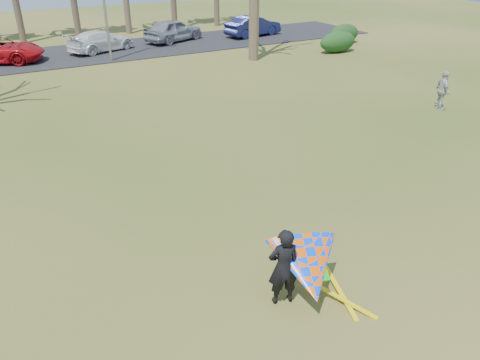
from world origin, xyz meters
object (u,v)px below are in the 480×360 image
pedestrian_b (443,91)px  kite_flyer (306,268)px  car_4 (173,30)px  car_5 (253,26)px  car_3 (101,41)px

pedestrian_b → kite_flyer: (-12.83, -7.20, -0.01)m
car_4 → car_5: 6.32m
pedestrian_b → car_3: bearing=51.3°
pedestrian_b → car_5: bearing=18.8°
car_4 → kite_flyer: kite_flyer is taller
car_5 → kite_flyer: bearing=141.2°
pedestrian_b → car_4: bearing=36.4°
car_3 → kite_flyer: kite_flyer is taller
car_5 → kite_flyer: 30.24m
car_4 → car_5: bearing=-122.5°
car_4 → car_5: size_ratio=1.02×
car_3 → car_5: bearing=-112.1°
car_4 → kite_flyer: bearing=140.2°
car_5 → pedestrian_b: size_ratio=2.68×
car_5 → kite_flyer: size_ratio=1.93×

